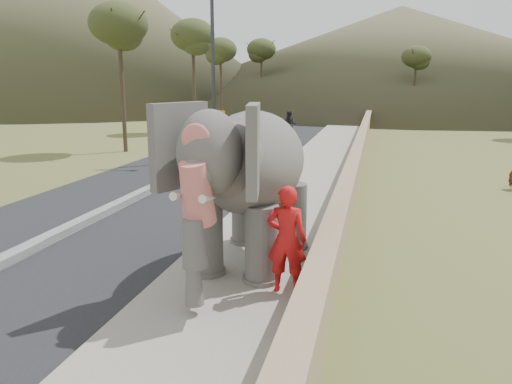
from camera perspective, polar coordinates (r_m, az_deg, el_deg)
ground at (r=9.90m, az=-1.19°, el=-9.62°), size 160.00×160.00×0.00m
road at (r=20.57m, az=-7.57°, el=2.20°), size 7.00×120.00×0.03m
median at (r=20.56m, az=-7.58°, el=2.46°), size 0.35×120.00×0.22m
walkway at (r=19.35m, az=6.38°, el=1.73°), size 3.00×120.00×0.15m
parapet at (r=19.13m, az=11.33°, el=2.88°), size 0.30×120.00×1.10m
lamppost at (r=23.23m, az=-4.20°, el=15.52°), size 1.76×0.36×8.00m
signboard at (r=22.37m, az=-4.33°, el=7.34°), size 0.60×0.08×2.40m
hill_left at (r=75.87m, az=-19.55°, el=17.63°), size 60.00×60.00×22.00m
hill_far at (r=78.95m, az=16.06°, el=14.73°), size 80.00×80.00×14.00m
elephant_and_man at (r=9.89m, az=-0.33°, el=0.89°), size 2.71×4.63×3.19m
motorcyclist at (r=30.52m, az=3.97°, el=7.10°), size 0.90×1.74×1.87m
trees at (r=37.38m, az=14.09°, el=12.42°), size 48.07×43.49×8.19m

